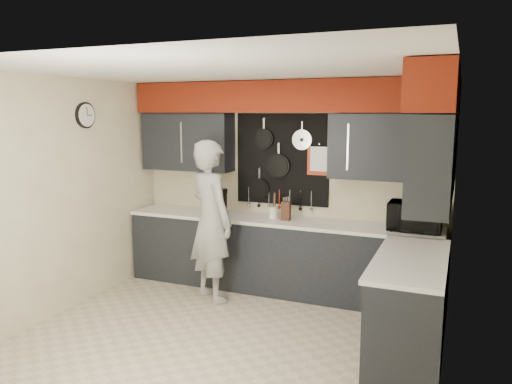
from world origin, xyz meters
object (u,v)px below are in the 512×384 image
at_px(microwave, 415,217).
at_px(knife_block, 286,211).
at_px(person, 211,221).
at_px(utensil_crock, 273,213).
at_px(coffee_maker, 218,201).

distance_m(microwave, knife_block, 1.49).
xyz_separation_m(microwave, person, (-2.24, -0.57, -0.13)).
bearing_deg(person, utensil_crock, -104.74).
xyz_separation_m(microwave, utensil_crock, (-1.67, -0.01, -0.08)).
bearing_deg(utensil_crock, knife_block, -11.33).
relative_size(microwave, knife_block, 2.49).
bearing_deg(knife_block, utensil_crock, 162.76).
relative_size(utensil_crock, coffee_maker, 0.44).
distance_m(utensil_crock, person, 0.80).
bearing_deg(microwave, coffee_maker, -178.59).
height_order(microwave, coffee_maker, coffee_maker).
height_order(utensil_crock, person, person).
xyz_separation_m(microwave, knife_block, (-1.49, -0.04, -0.04)).
height_order(knife_block, person, person).
bearing_deg(knife_block, coffee_maker, 173.84).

